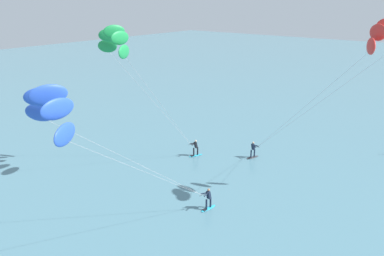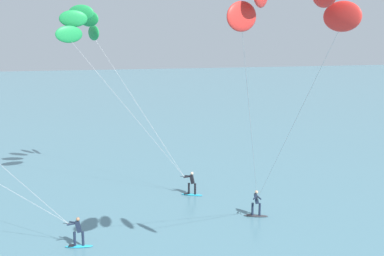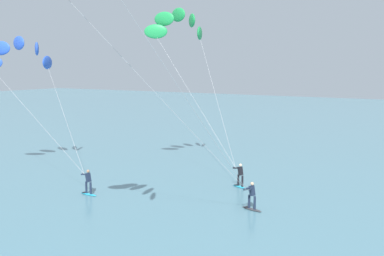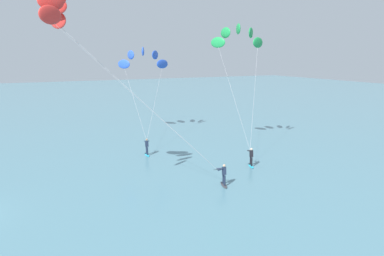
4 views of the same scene
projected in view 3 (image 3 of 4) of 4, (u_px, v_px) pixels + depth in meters
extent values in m
ellipsoid|color=#333338|center=(252.00, 209.00, 30.96)|extent=(1.54, 0.80, 0.08)
cube|color=black|center=(247.00, 207.00, 31.26)|extent=(0.35, 0.36, 0.02)
cylinder|color=#192338|center=(255.00, 203.00, 30.74)|extent=(0.14, 0.14, 0.78)
cylinder|color=#192338|center=(249.00, 201.00, 31.07)|extent=(0.14, 0.14, 0.78)
cube|color=#192338|center=(252.00, 191.00, 30.82)|extent=(0.40, 0.38, 0.63)
sphere|color=tan|center=(252.00, 184.00, 30.77)|extent=(0.20, 0.20, 0.20)
cylinder|color=black|center=(246.00, 190.00, 30.42)|extent=(0.15, 0.54, 0.03)
cylinder|color=#192338|center=(251.00, 189.00, 30.53)|extent=(0.18, 0.61, 0.15)
cylinder|color=#192338|center=(248.00, 188.00, 30.68)|extent=(0.42, 0.55, 0.15)
cylinder|color=#B2B2B7|center=(167.00, 105.00, 26.59)|extent=(4.21, 10.16, 10.47)
cylinder|color=#B2B2B7|center=(192.00, 107.00, 25.33)|extent=(0.70, 10.97, 10.47)
ellipsoid|color=#23ADD1|center=(89.00, 194.00, 34.51)|extent=(1.53, 0.55, 0.08)
cube|color=black|center=(85.00, 192.00, 34.76)|extent=(0.31, 0.32, 0.02)
cylinder|color=#192338|center=(91.00, 188.00, 34.32)|extent=(0.14, 0.14, 0.78)
cylinder|color=#192338|center=(86.00, 187.00, 34.59)|extent=(0.14, 0.14, 0.78)
cube|color=#192338|center=(88.00, 177.00, 34.37)|extent=(0.36, 0.34, 0.63)
sphere|color=#9E7051|center=(88.00, 171.00, 34.32)|extent=(0.20, 0.20, 0.20)
cylinder|color=black|center=(84.00, 174.00, 34.77)|extent=(0.53, 0.20, 0.03)
cylinder|color=#192338|center=(85.00, 174.00, 34.49)|extent=(0.61, 0.13, 0.15)
cylinder|color=#192338|center=(88.00, 174.00, 34.63)|extent=(0.52, 0.45, 0.15)
ellipsoid|color=blue|center=(47.00, 63.00, 42.96)|extent=(1.22, 1.96, 1.10)
ellipsoid|color=blue|center=(37.00, 49.00, 42.26)|extent=(1.77, 1.57, 1.10)
ellipsoid|color=blue|center=(19.00, 43.00, 41.26)|extent=(2.04, 0.93, 1.10)
ellipsoid|color=blue|center=(0.00, 48.00, 40.36)|extent=(2.06, 0.49, 1.10)
cylinder|color=#B2B2B7|center=(64.00, 114.00, 38.88)|extent=(8.87, 5.32, 7.09)
cylinder|color=#B2B2B7|center=(34.00, 116.00, 37.37)|extent=(10.29, 0.84, 7.09)
ellipsoid|color=#23ADD1|center=(240.00, 187.00, 36.56)|extent=(1.52, 0.91, 0.08)
cube|color=black|center=(236.00, 185.00, 36.89)|extent=(0.37, 0.37, 0.02)
cylinder|color=black|center=(242.00, 181.00, 36.33)|extent=(0.14, 0.14, 0.78)
cylinder|color=black|center=(238.00, 180.00, 36.69)|extent=(0.14, 0.14, 0.78)
cube|color=black|center=(240.00, 171.00, 36.42)|extent=(0.41, 0.40, 0.63)
sphere|color=beige|center=(241.00, 165.00, 36.37)|extent=(0.20, 0.20, 0.20)
cylinder|color=black|center=(235.00, 168.00, 36.85)|extent=(0.52, 0.24, 0.03)
cylinder|color=black|center=(237.00, 168.00, 36.56)|extent=(0.60, 0.10, 0.15)
cylinder|color=black|center=(239.00, 168.00, 36.69)|extent=(0.49, 0.48, 0.15)
ellipsoid|color=#1E9347|center=(200.00, 33.00, 42.59)|extent=(1.00, 1.81, 1.10)
ellipsoid|color=#1E9347|center=(192.00, 20.00, 42.01)|extent=(1.52, 1.52, 1.10)
ellipsoid|color=#1E9347|center=(178.00, 15.00, 41.20)|extent=(1.81, 0.99, 1.10)
ellipsoid|color=#1E9347|center=(164.00, 19.00, 40.48)|extent=(1.83, 0.32, 1.10)
ellipsoid|color=#1E9347|center=(156.00, 31.00, 40.15)|extent=(1.81, 1.00, 1.10)
cylinder|color=#B2B2B7|center=(216.00, 98.00, 39.74)|extent=(5.79, 4.68, 9.46)
cylinder|color=#B2B2B7|center=(194.00, 99.00, 38.52)|extent=(7.39, 0.79, 9.46)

